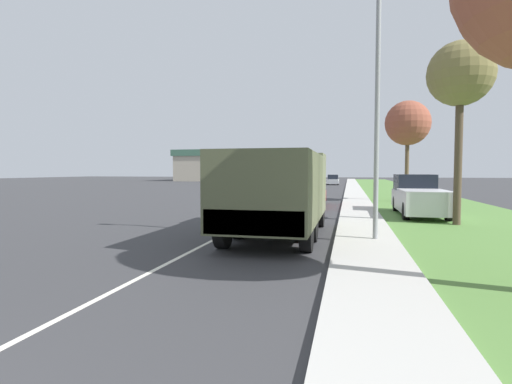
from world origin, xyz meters
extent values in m
plane|color=#38383A|center=(0.00, 40.00, 0.00)|extent=(180.00, 180.00, 0.00)
cube|color=silver|center=(0.00, 40.00, 0.00)|extent=(0.12, 120.00, 0.00)
cube|color=beige|center=(4.50, 40.00, 0.06)|extent=(1.80, 120.00, 0.12)
cube|color=#56843D|center=(8.90, 40.00, 0.01)|extent=(7.00, 120.00, 0.02)
cube|color=#606647|center=(1.81, 14.44, 1.63)|extent=(2.56, 2.01, 2.19)
cube|color=#4C5138|center=(1.81, 10.85, 1.58)|extent=(2.56, 5.17, 2.08)
cube|color=#606647|center=(1.81, 8.32, 0.89)|extent=(2.43, 0.10, 0.60)
cube|color=red|center=(0.85, 8.30, 1.09)|extent=(0.12, 0.06, 0.12)
cube|color=red|center=(2.77, 8.30, 1.09)|extent=(0.12, 0.06, 0.12)
cylinder|color=black|center=(0.68, 14.34, 0.51)|extent=(0.30, 1.02, 1.02)
cylinder|color=black|center=(2.94, 14.34, 0.51)|extent=(0.30, 1.02, 1.02)
cylinder|color=black|center=(0.68, 9.56, 0.51)|extent=(0.30, 1.02, 1.02)
cylinder|color=black|center=(2.94, 9.56, 0.51)|extent=(0.30, 1.02, 1.02)
cylinder|color=black|center=(0.68, 11.11, 0.51)|extent=(0.30, 1.02, 1.02)
cylinder|color=black|center=(2.94, 11.11, 0.51)|extent=(0.30, 1.02, 1.02)
cube|color=maroon|center=(1.59, 23.10, 0.52)|extent=(1.93, 4.89, 0.68)
cube|color=black|center=(1.59, 23.19, 1.21)|extent=(1.70, 2.20, 0.70)
cylinder|color=black|center=(0.72, 24.66, 0.32)|extent=(0.20, 0.64, 0.64)
cylinder|color=black|center=(2.46, 24.66, 0.32)|extent=(0.20, 0.64, 0.64)
cylinder|color=black|center=(0.72, 21.53, 0.32)|extent=(0.20, 0.64, 0.64)
cylinder|color=black|center=(2.46, 21.53, 0.32)|extent=(0.20, 0.64, 0.64)
cube|color=silver|center=(-1.51, 36.49, 0.47)|extent=(1.82, 4.07, 0.58)
cube|color=black|center=(-1.51, 36.57, 1.06)|extent=(1.60, 1.83, 0.62)
cylinder|color=black|center=(-2.32, 37.79, 0.32)|extent=(0.20, 0.64, 0.64)
cylinder|color=black|center=(-0.70, 37.79, 0.32)|extent=(0.20, 0.64, 0.64)
cylinder|color=black|center=(-2.32, 35.18, 0.32)|extent=(0.20, 0.64, 0.64)
cylinder|color=black|center=(-0.70, 35.18, 0.32)|extent=(0.20, 0.64, 0.64)
cube|color=#336B3D|center=(-2.03, 52.67, 0.49)|extent=(1.83, 4.86, 0.63)
cube|color=black|center=(-2.03, 52.76, 1.14)|extent=(1.61, 2.19, 0.66)
cylinder|color=black|center=(-2.84, 54.22, 0.32)|extent=(0.20, 0.64, 0.64)
cylinder|color=black|center=(-1.21, 54.22, 0.32)|extent=(0.20, 0.64, 0.64)
cylinder|color=black|center=(-2.84, 51.11, 0.32)|extent=(0.20, 0.64, 0.64)
cylinder|color=black|center=(-1.21, 51.11, 0.32)|extent=(0.20, 0.64, 0.64)
cube|color=#B7BABF|center=(1.65, 60.21, 0.50)|extent=(1.71, 3.96, 0.66)
cube|color=black|center=(1.65, 60.29, 1.17)|extent=(1.50, 1.78, 0.68)
cylinder|color=black|center=(0.89, 61.48, 0.32)|extent=(0.20, 0.64, 0.64)
cylinder|color=black|center=(2.40, 61.48, 0.32)|extent=(0.20, 0.64, 0.64)
cylinder|color=black|center=(0.89, 58.95, 0.32)|extent=(0.20, 0.64, 0.64)
cylinder|color=black|center=(2.40, 58.95, 0.32)|extent=(0.20, 0.64, 0.64)
cube|color=black|center=(-1.49, 71.78, 0.55)|extent=(1.87, 3.96, 0.74)
cube|color=black|center=(-1.49, 71.86, 1.29)|extent=(1.65, 1.78, 0.75)
cylinder|color=black|center=(-2.33, 73.05, 0.32)|extent=(0.20, 0.64, 0.64)
cylinder|color=black|center=(-0.66, 73.05, 0.32)|extent=(0.20, 0.64, 0.64)
cylinder|color=black|center=(-2.33, 70.52, 0.32)|extent=(0.20, 0.64, 0.64)
cylinder|color=black|center=(-0.66, 70.52, 0.32)|extent=(0.20, 0.64, 0.64)
cube|color=silver|center=(7.19, 19.03, 0.69)|extent=(1.92, 5.69, 0.89)
cube|color=black|center=(7.19, 20.68, 1.53)|extent=(1.77, 2.39, 0.78)
cube|color=silver|center=(7.19, 17.83, 1.20)|extent=(1.92, 3.30, 0.12)
cylinder|color=black|center=(6.35, 20.90, 0.40)|extent=(0.24, 0.76, 0.76)
cylinder|color=black|center=(8.03, 20.90, 0.40)|extent=(0.24, 0.76, 0.76)
cylinder|color=black|center=(6.35, 17.15, 0.40)|extent=(0.24, 0.76, 0.76)
cylinder|color=black|center=(8.03, 17.15, 0.40)|extent=(0.24, 0.76, 0.76)
cylinder|color=gray|center=(4.75, 11.36, 3.83)|extent=(0.14, 0.14, 7.42)
cylinder|color=#4C3D2D|center=(8.05, 15.99, 2.56)|extent=(0.28, 0.28, 5.09)
sphere|color=olive|center=(8.05, 15.99, 5.78)|extent=(2.44, 2.44, 2.44)
cylinder|color=brown|center=(7.77, 27.75, 2.24)|extent=(0.26, 0.26, 4.45)
sphere|color=brown|center=(7.77, 27.75, 5.28)|extent=(2.97, 2.97, 2.97)
cube|color=#B2A893|center=(-20.54, 79.40, 2.52)|extent=(19.64, 12.20, 5.04)
cube|color=#3D6651|center=(-20.54, 79.40, 5.67)|extent=(20.43, 12.69, 1.26)
camera|label=1|loc=(3.98, -0.68, 2.10)|focal=28.00mm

